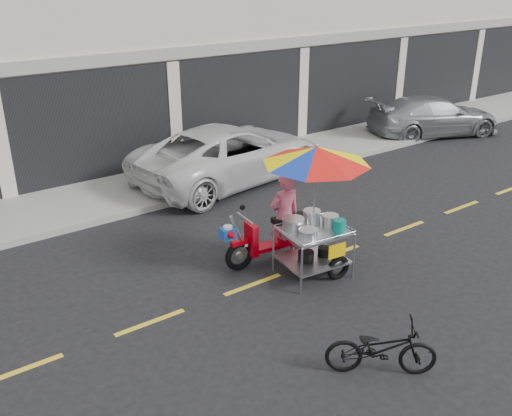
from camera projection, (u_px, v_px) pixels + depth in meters
ground at (336, 254)px, 11.19m from camera, size 90.00×90.00×0.00m
sidewalk at (195, 173)px, 15.27m from camera, size 45.00×3.00×0.15m
centerline at (336, 254)px, 11.19m from camera, size 42.00×0.10×0.01m
white_pickup at (230, 153)px, 14.73m from camera, size 5.62×3.22×1.48m
silver_pickup at (434, 116)px, 18.77m from camera, size 4.73×3.18×1.27m
near_bicycle at (381, 348)px, 7.80m from camera, size 1.53×1.36×0.80m
food_vendor_rig at (303, 190)px, 10.11m from camera, size 2.45×2.13×2.47m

